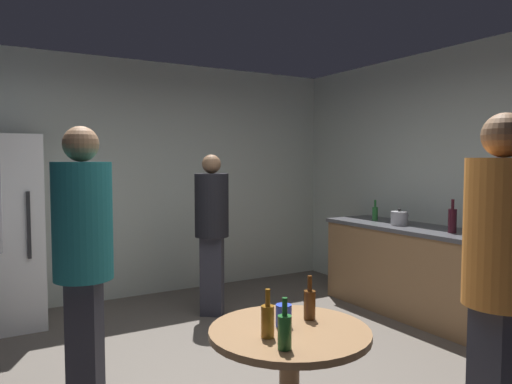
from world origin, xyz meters
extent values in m
cube|color=beige|center=(0.00, 2.63, 1.35)|extent=(5.32, 0.06, 2.70)
cube|color=beige|center=(2.63, 0.00, 1.35)|extent=(0.06, 5.20, 2.70)
cube|color=white|center=(-1.34, 2.20, 0.90)|extent=(0.70, 0.65, 1.80)
cube|color=#262628|center=(-1.13, 1.86, 0.99)|extent=(0.03, 0.03, 0.60)
cube|color=olive|center=(2.28, 0.45, 0.43)|extent=(0.60, 2.10, 0.86)
cube|color=#4C4C51|center=(2.28, 0.45, 0.88)|extent=(0.64, 2.14, 0.04)
cylinder|color=#B2B2B7|center=(2.23, 0.66, 0.97)|extent=(0.17, 0.17, 0.14)
sphere|color=black|center=(2.23, 0.66, 1.06)|extent=(0.04, 0.04, 0.04)
cone|color=#B2B2B7|center=(2.35, 0.66, 0.98)|extent=(0.09, 0.04, 0.06)
cylinder|color=#3F141E|center=(2.24, 0.04, 1.01)|extent=(0.08, 0.08, 0.22)
cylinder|color=#3F141E|center=(2.24, 0.04, 1.17)|extent=(0.03, 0.03, 0.09)
cylinder|color=#26662D|center=(2.29, 1.07, 0.98)|extent=(0.06, 0.06, 0.15)
cylinder|color=#26662D|center=(2.29, 1.07, 1.09)|extent=(0.02, 0.02, 0.08)
cylinder|color=olive|center=(-0.23, -0.92, 0.72)|extent=(0.80, 0.80, 0.03)
cylinder|color=#8C5919|center=(-0.38, -0.96, 0.81)|extent=(0.06, 0.06, 0.15)
cylinder|color=#8C5919|center=(-0.38, -0.96, 0.93)|extent=(0.02, 0.02, 0.08)
cylinder|color=#593314|center=(-0.06, -0.85, 0.81)|extent=(0.06, 0.06, 0.15)
cylinder|color=#593314|center=(-0.06, -0.85, 0.93)|extent=(0.02, 0.02, 0.08)
cylinder|color=#26662D|center=(-0.39, -1.12, 0.81)|extent=(0.06, 0.06, 0.15)
cylinder|color=#26662D|center=(-0.39, -1.12, 0.93)|extent=(0.02, 0.02, 0.08)
cylinder|color=blue|center=(-0.23, -0.87, 0.79)|extent=(0.08, 0.08, 0.11)
cylinder|color=orange|center=(0.58, -1.50, 1.23)|extent=(0.41, 0.41, 0.70)
sphere|color=#8C6647|center=(0.58, -1.50, 1.68)|extent=(0.21, 0.21, 0.21)
cube|color=#2D2D38|center=(-1.01, 0.08, 0.43)|extent=(0.25, 0.27, 0.87)
cylinder|color=#1E727A|center=(-1.01, 0.08, 1.21)|extent=(0.46, 0.46, 0.69)
sphere|color=#8C6647|center=(-1.01, 0.08, 1.66)|extent=(0.21, 0.21, 0.21)
cube|color=#2D2D38|center=(0.51, 1.53, 0.40)|extent=(0.28, 0.27, 0.80)
cylinder|color=black|center=(0.51, 1.53, 1.12)|extent=(0.48, 0.48, 0.63)
sphere|color=#8C6647|center=(0.51, 1.53, 1.53)|extent=(0.19, 0.19, 0.19)
camera|label=1|loc=(-1.56, -2.84, 1.56)|focal=33.95mm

